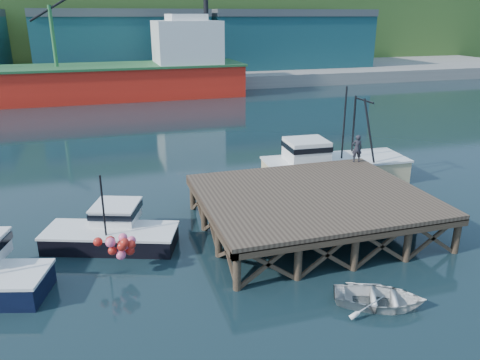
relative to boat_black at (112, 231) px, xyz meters
name	(u,v)px	position (x,y,z in m)	size (l,w,h in m)	color
ground	(215,242)	(5.12, -1.25, -0.76)	(300.00, 300.00, 0.00)	black
wharf	(314,197)	(10.62, -1.44, 1.18)	(12.00, 10.00, 2.62)	brown
far_quay	(123,73)	(5.12, 68.75, 0.24)	(160.00, 40.00, 2.00)	gray
warehouse_mid	(123,44)	(5.12, 63.75, 5.74)	(28.00, 16.00, 9.00)	#174B4D
warehouse_right	(283,41)	(35.12, 63.75, 5.74)	(30.00, 16.00, 9.00)	#174B4D
cargo_ship	(70,76)	(-3.34, 46.75, 2.55)	(55.50, 10.00, 13.75)	red
hillside	(111,16)	(5.12, 98.75, 10.24)	(220.00, 50.00, 22.00)	#2D511E
boat_black	(112,231)	(0.00, 0.00, 0.00)	(7.12, 5.91, 4.13)	black
trawler	(333,164)	(15.35, 5.32, 0.63)	(10.28, 4.17, 6.76)	beige
dinghy	(380,298)	(10.15, -8.82, -0.38)	(2.64, 3.69, 0.76)	silver
dockworker	(357,148)	(15.87, 3.15, 2.28)	(0.66, 0.44, 1.82)	black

